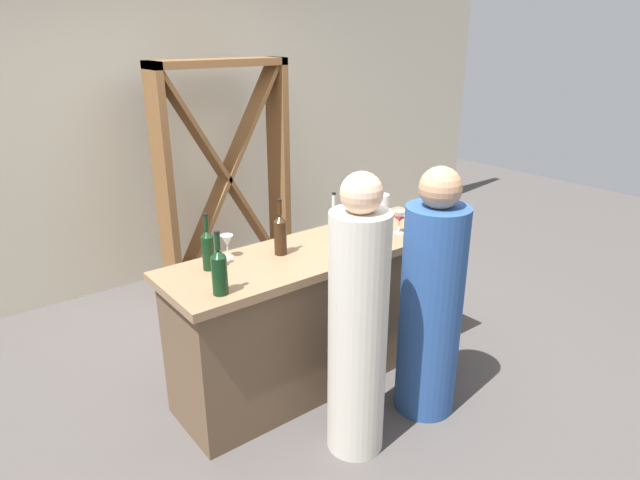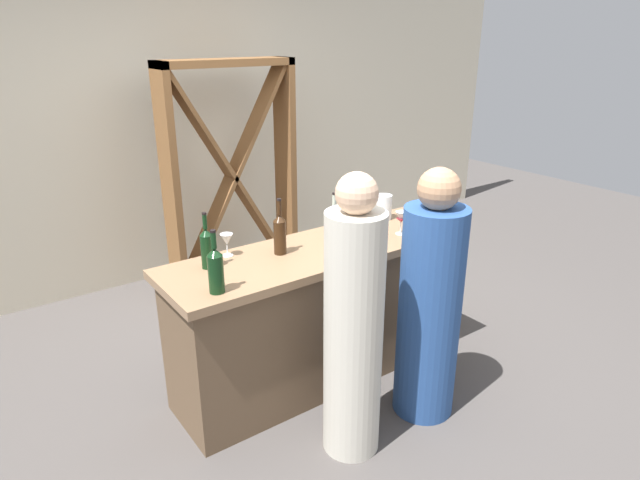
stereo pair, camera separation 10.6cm
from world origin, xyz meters
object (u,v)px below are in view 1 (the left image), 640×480
Objects in this scene: wine_bottle_leftmost_dark_green at (219,270)px; wine_bottle_second_right_clear_pale at (334,225)px; wine_glass_near_right at (227,241)px; person_left_guest at (358,329)px; person_center_guest at (431,304)px; water_pitcher at (381,206)px; wine_bottle_rightmost_dark_green at (362,217)px; wine_glass_near_center at (372,223)px; wine_rack at (225,178)px; wine_bottle_second_left_dark_green at (208,249)px; wine_bottle_center_amber_brown at (280,234)px; wine_glass_near_left at (400,217)px.

wine_bottle_leftmost_dark_green is 1.01× the size of wine_bottle_second_right_clear_pale.
wine_glass_near_right is 0.93m from person_left_guest.
wine_bottle_leftmost_dark_green is 1.22m from person_center_guest.
wine_bottle_leftmost_dark_green is 1.50m from water_pitcher.
wine_bottle_rightmost_dark_green is at bearing -16.48° from person_center_guest.
wine_bottle_rightmost_dark_green is 0.74m from person_center_guest.
wine_glass_near_center is at bearing -18.65° from wine_glass_near_right.
wine_bottle_leftmost_dark_green is 1.13m from wine_glass_near_center.
wine_rack reaches higher than wine_bottle_rightmost_dark_green.
wine_bottle_center_amber_brown is (0.43, -0.06, 0.01)m from wine_bottle_second_left_dark_green.
wine_glass_near_center is at bearing -13.35° from wine_bottle_center_amber_brown.
wine_bottle_rightmost_dark_green is 0.20× the size of person_center_guest.
person_left_guest reaches higher than wine_glass_near_right.
wine_rack is at bearing 60.55° from wine_bottle_leftmost_dark_green.
wine_glass_near_left is at bearing -33.32° from wine_bottle_rightmost_dark_green.
wine_bottle_second_left_dark_green is (-0.94, -1.53, 0.06)m from wine_rack.
wine_bottle_second_left_dark_green is at bearing -177.50° from water_pitcher.
person_left_guest is at bearing -138.77° from water_pitcher.
wine_bottle_center_amber_brown is at bearing 25.14° from wine_bottle_leftmost_dark_green.
wine_glass_near_left is at bearing -38.14° from person_center_guest.
wine_bottle_leftmost_dark_green is 0.99× the size of wine_bottle_center_amber_brown.
wine_bottle_second_right_clear_pale reaches higher than wine_glass_near_right.
wine_rack reaches higher than wine_glass_near_right.
person_left_guest is at bearing -132.72° from wine_bottle_rightmost_dark_green.
wine_bottle_second_right_clear_pale is at bearing 5.49° from person_center_guest.
wine_glass_near_center is 0.09× the size of person_left_guest.
wine_bottle_center_amber_brown is at bearing 167.69° from wine_glass_near_left.
water_pitcher is 0.11× the size of person_left_guest.
wine_bottle_rightmost_dark_green is 0.10m from wine_glass_near_center.
wine_bottle_leftmost_dark_green is 0.76m from person_left_guest.
wine_rack is 1.63m from wine_bottle_rightmost_dark_green.
person_left_guest is at bearing -40.46° from wine_bottle_leftmost_dark_green.
person_left_guest reaches higher than water_pitcher.
wine_bottle_second_right_clear_pale is at bearing -95.44° from wine_rack.
wine_rack is 5.81× the size of wine_bottle_leftmost_dark_green.
wine_glass_near_left is at bearing -80.33° from wine_rack.
person_center_guest is at bearing -114.70° from water_pitcher.
wine_glass_near_left is 1.12m from wine_glass_near_right.
wine_glass_near_center is at bearing -16.84° from wine_bottle_second_right_clear_pale.
wine_rack reaches higher than wine_glass_near_center.
wine_bottle_second_left_dark_green is 0.22× the size of person_center_guest.
wine_rack reaches higher than person_center_guest.
wine_glass_near_left is 0.32m from water_pitcher.
wine_bottle_second_right_clear_pale is 0.47m from wine_glass_near_left.
wine_glass_near_center is 0.65m from person_center_guest.
wine_bottle_leftmost_dark_green is 1.93× the size of water_pitcher.
wine_bottle_second_left_dark_green is at bearing 172.32° from wine_bottle_center_amber_brown.
wine_bottle_leftmost_dark_green is 1.03× the size of wine_bottle_second_left_dark_green.
person_left_guest is 0.55m from person_center_guest.
person_center_guest is at bearing -73.53° from person_left_guest.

